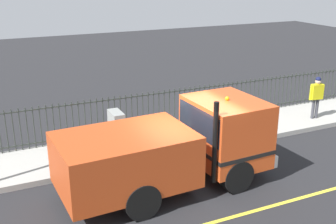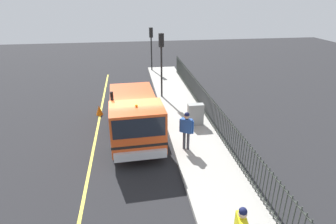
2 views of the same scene
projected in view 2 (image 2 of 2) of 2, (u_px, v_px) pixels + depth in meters
ground_plane at (138, 141)px, 13.54m from camera, size 60.78×60.78×0.00m
sidewalk_slab at (195, 136)px, 13.89m from camera, size 2.55×27.63×0.18m
lane_marking at (94, 145)px, 13.26m from camera, size 0.12×24.86×0.01m
work_truck at (135, 115)px, 13.26m from camera, size 2.58×6.16×2.75m
worker_standing at (187, 127)px, 12.12m from camera, size 0.59×0.46×1.83m
iron_fence at (218, 120)px, 13.71m from camera, size 0.04×23.52×1.48m
traffic_light_near at (161, 53)px, 17.72m from camera, size 0.33×0.26×4.24m
traffic_light_mid at (151, 40)px, 24.32m from camera, size 0.32×0.25×3.79m
utility_cabinet at (195, 115)px, 14.65m from camera, size 0.83×0.38×1.19m
traffic_cone at (99, 110)px, 16.41m from camera, size 0.42×0.42×0.59m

